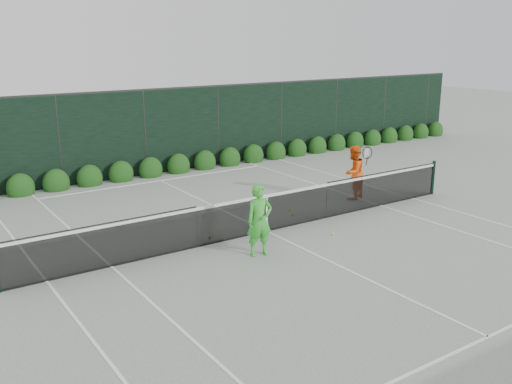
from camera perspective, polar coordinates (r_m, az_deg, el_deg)
ground at (r=14.61m, az=1.05°, el=-3.97°), size 80.00×80.00×0.00m
tennis_net at (r=14.43m, az=0.99°, el=-2.00°), size 12.90×0.10×1.07m
player_woman at (r=12.83m, az=0.35°, el=-2.86°), size 0.67×0.50×1.65m
player_man at (r=17.57m, az=9.71°, el=1.95°), size 0.97×0.86×1.66m
court_lines at (r=14.61m, az=1.05°, el=-3.95°), size 11.03×23.83×0.01m
windscreen_fence at (r=12.14m, az=8.47°, el=-0.68°), size 32.00×21.07×3.06m
hedge_row at (r=20.58m, az=-10.48°, el=2.17°), size 31.66×0.65×0.94m
tennis_balls at (r=15.17m, az=2.62°, el=-3.12°), size 3.15×2.34×0.07m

